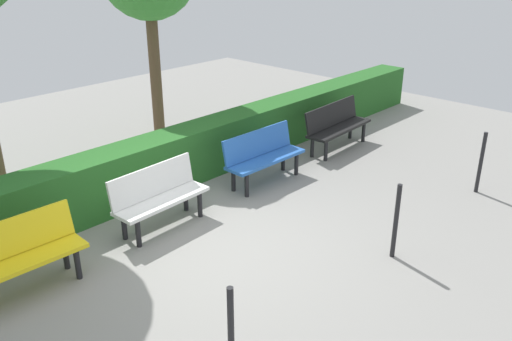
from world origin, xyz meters
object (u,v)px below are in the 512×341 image
Objects in this scene: bench_black at (336,124)px; bench_white at (159,195)px; bench_blue at (263,154)px; bench_yellow at (15,255)px.

bench_black is 4.21m from bench_white.
bench_black and bench_blue have the same top height.
bench_white is 0.94× the size of bench_yellow.
bench_yellow is (4.14, 0.06, 0.00)m from bench_blue.
bench_blue and bench_white have the same top height.
bench_blue is at bearing -177.21° from bench_yellow.
bench_black is at bearing -177.17° from bench_yellow.
bench_black and bench_yellow have the same top height.
bench_blue is 1.06× the size of bench_white.
bench_blue is 1.00× the size of bench_yellow.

